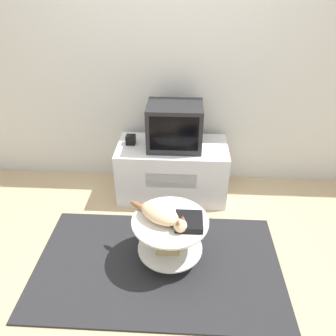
{
  "coord_description": "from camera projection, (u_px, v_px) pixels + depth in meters",
  "views": [
    {
      "loc": [
        0.18,
        -1.8,
        2.08
      ],
      "look_at": [
        0.05,
        0.52,
        0.6
      ],
      "focal_mm": 35.0,
      "sensor_mm": 36.0,
      "label": 1
    }
  ],
  "objects": [
    {
      "name": "speaker",
      "position": [
        131.0,
        140.0,
        3.18
      ],
      "size": [
        0.09,
        0.09,
        0.09
      ],
      "color": "black",
      "rests_on": "tv_stand"
    },
    {
      "name": "coffee_table",
      "position": [
        170.0,
        235.0,
        2.54
      ],
      "size": [
        0.59,
        0.59,
        0.41
      ],
      "color": "#B2B2B7",
      "rests_on": "rug"
    },
    {
      "name": "cat",
      "position": [
        161.0,
        214.0,
        2.42
      ],
      "size": [
        0.46,
        0.35,
        0.13
      ],
      "rotation": [
        0.0,
        0.0,
        -0.61
      ],
      "color": "beige",
      "rests_on": "coffee_table"
    },
    {
      "name": "ground_plane",
      "position": [
        158.0,
        265.0,
        2.64
      ],
      "size": [
        12.0,
        12.0,
        0.0
      ],
      "primitive_type": "plane",
      "color": "tan"
    },
    {
      "name": "dvd_box",
      "position": [
        189.0,
        221.0,
        2.41
      ],
      "size": [
        0.2,
        0.21,
        0.05
      ],
      "color": "black",
      "rests_on": "coffee_table"
    },
    {
      "name": "rug",
      "position": [
        158.0,
        264.0,
        2.63
      ],
      "size": [
        1.95,
        1.14,
        0.02
      ],
      "color": "#28282B",
      "rests_on": "ground_plane"
    },
    {
      "name": "tv_stand",
      "position": [
        172.0,
        170.0,
        3.32
      ],
      "size": [
        1.07,
        0.55,
        0.56
      ],
      "color": "white",
      "rests_on": "ground_plane"
    },
    {
      "name": "wall_back",
      "position": [
        167.0,
        58.0,
        3.08
      ],
      "size": [
        8.0,
        0.05,
        2.6
      ],
      "color": "silver",
      "rests_on": "ground_plane"
    },
    {
      "name": "tv",
      "position": [
        175.0,
        126.0,
        3.05
      ],
      "size": [
        0.51,
        0.38,
        0.42
      ],
      "color": "#232326",
      "rests_on": "tv_stand"
    }
  ]
}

